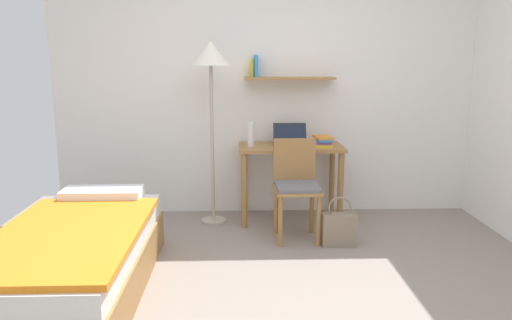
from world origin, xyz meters
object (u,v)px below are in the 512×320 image
object	(u,v)px
desk	(290,161)
desk_chair	(296,184)
laptop	(290,139)
bed	(76,260)
standing_lamp	(211,65)
water_bottle	(251,134)
handbag	(339,228)
book_stack	(323,141)

from	to	relation	value
desk	desk_chair	world-z (taller)	desk_chair
desk	laptop	size ratio (longest dim) A/B	3.03
bed	desk	bearing A→B (deg)	43.27
standing_lamp	bed	bearing A→B (deg)	-120.24
bed	water_bottle	distance (m)	2.00
desk_chair	laptop	world-z (taller)	laptop
bed	desk	size ratio (longest dim) A/B	1.86
desk	handbag	world-z (taller)	desk
water_bottle	handbag	xyz separation A→B (m)	(0.73, -0.67, -0.71)
bed	handbag	distance (m)	2.10
desk_chair	water_bottle	size ratio (longest dim) A/B	3.69
book_stack	handbag	distance (m)	0.92
desk_chair	handbag	world-z (taller)	desk_chair
standing_lamp	book_stack	size ratio (longest dim) A/B	6.89
laptop	handbag	xyz separation A→B (m)	(0.35, -0.77, -0.64)
water_bottle	handbag	size ratio (longest dim) A/B	0.55
standing_lamp	book_stack	xyz separation A→B (m)	(1.05, 0.00, -0.72)
desk	bed	bearing A→B (deg)	-136.73
book_stack	laptop	bearing A→B (deg)	159.31
desk	standing_lamp	xyz separation A→B (m)	(-0.75, -0.05, 0.91)
desk	water_bottle	xyz separation A→B (m)	(-0.38, -0.03, 0.27)
laptop	desk_chair	bearing A→B (deg)	-89.86
water_bottle	book_stack	size ratio (longest dim) A/B	0.94
laptop	book_stack	distance (m)	0.32
bed	desk	distance (m)	2.22
desk	standing_lamp	distance (m)	1.18
desk_chair	water_bottle	world-z (taller)	water_bottle
laptop	book_stack	world-z (taller)	laptop
bed	water_bottle	xyz separation A→B (m)	(1.21, 1.47, 0.62)
water_bottle	handbag	bearing A→B (deg)	-42.54
desk_chair	book_stack	world-z (taller)	desk_chair
desk	standing_lamp	world-z (taller)	standing_lamp
desk_chair	handbag	size ratio (longest dim) A/B	2.03
water_bottle	handbag	world-z (taller)	water_bottle
bed	standing_lamp	size ratio (longest dim) A/B	1.08
book_stack	handbag	bearing A→B (deg)	-86.19
bed	standing_lamp	bearing A→B (deg)	59.76
desk	book_stack	xyz separation A→B (m)	(0.30, -0.05, 0.20)
bed	laptop	size ratio (longest dim) A/B	5.64
desk	laptop	xyz separation A→B (m)	(0.00, 0.07, 0.20)
standing_lamp	desk_chair	bearing A→B (deg)	-30.15
handbag	water_bottle	bearing A→B (deg)	137.46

